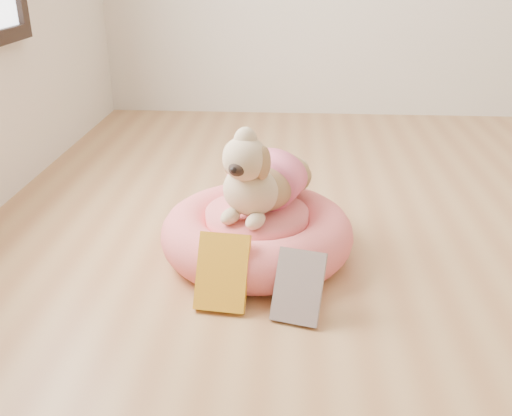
# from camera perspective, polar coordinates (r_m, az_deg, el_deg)

# --- Properties ---
(pet_bed) EXTENTS (0.67, 0.67, 0.17)m
(pet_bed) POSITION_cam_1_polar(r_m,az_deg,el_deg) (2.00, 0.09, -2.56)
(pet_bed) COLOR #DF5A57
(pet_bed) RESTS_ON floor
(dog) EXTENTS (0.44, 0.53, 0.33)m
(dog) POSITION_cam_1_polar(r_m,az_deg,el_deg) (1.92, 0.55, 4.45)
(dog) COLOR olive
(dog) RESTS_ON pet_bed
(book_yellow) EXTENTS (0.17, 0.16, 0.22)m
(book_yellow) POSITION_cam_1_polar(r_m,az_deg,el_deg) (1.72, -3.38, -6.41)
(book_yellow) COLOR yellow
(book_yellow) RESTS_ON floor
(book_white) EXTENTS (0.17, 0.16, 0.20)m
(book_white) POSITION_cam_1_polar(r_m,az_deg,el_deg) (1.67, 4.28, -7.84)
(book_white) COLOR white
(book_white) RESTS_ON floor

